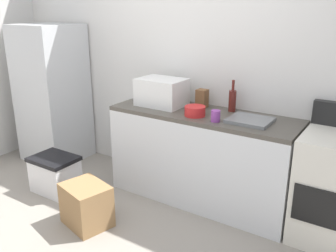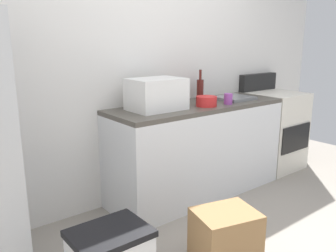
{
  "view_description": "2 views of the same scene",
  "coord_description": "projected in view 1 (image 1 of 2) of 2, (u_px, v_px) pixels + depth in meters",
  "views": [
    {
      "loc": [
        1.8,
        -1.72,
        1.86
      ],
      "look_at": [
        0.03,
        1.01,
        0.77
      ],
      "focal_mm": 38.77,
      "sensor_mm": 36.0,
      "label": 1
    },
    {
      "loc": [
        -1.91,
        -1.16,
        1.47
      ],
      "look_at": [
        -0.2,
        1.03,
        0.79
      ],
      "focal_mm": 37.0,
      "sensor_mm": 36.0,
      "label": 2
    }
  ],
  "objects": [
    {
      "name": "knife_block",
      "position": [
        202.0,
        99.0,
        3.55
      ],
      "size": [
        0.1,
        0.1,
        0.18
      ],
      "primitive_type": "cube",
      "color": "brown",
      "rests_on": "kitchen_counter"
    },
    {
      "name": "coffee_mug",
      "position": [
        216.0,
        116.0,
        3.13
      ],
      "size": [
        0.08,
        0.08,
        0.1
      ],
      "primitive_type": "cylinder",
      "color": "purple",
      "rests_on": "kitchen_counter"
    },
    {
      "name": "refrigerator",
      "position": [
        53.0,
        94.0,
        4.44
      ],
      "size": [
        0.68,
        0.66,
        1.65
      ],
      "primitive_type": "cube",
      "color": "silver",
      "rests_on": "ground_plane"
    },
    {
      "name": "storage_bin",
      "position": [
        55.0,
        174.0,
        3.77
      ],
      "size": [
        0.46,
        0.36,
        0.38
      ],
      "color": "silver",
      "rests_on": "ground_plane"
    },
    {
      "name": "cardboard_box_large",
      "position": [
        86.0,
        205.0,
        3.19
      ],
      "size": [
        0.47,
        0.42,
        0.38
      ],
      "primitive_type": "cube",
      "rotation": [
        0.0,
        0.0,
        -0.26
      ],
      "color": "olive",
      "rests_on": "ground_plane"
    },
    {
      "name": "wall_back",
      "position": [
        194.0,
        63.0,
        3.71
      ],
      "size": [
        5.0,
        0.1,
        2.6
      ],
      "primitive_type": "cube",
      "color": "silver",
      "rests_on": "ground_plane"
    },
    {
      "name": "microwave",
      "position": [
        162.0,
        92.0,
        3.62
      ],
      "size": [
        0.46,
        0.34,
        0.27
      ],
      "primitive_type": "cube",
      "color": "white",
      "rests_on": "kitchen_counter"
    },
    {
      "name": "ground_plane",
      "position": [
        96.0,
        251.0,
        2.88
      ],
      "size": [
        6.0,
        6.0,
        0.0
      ],
      "primitive_type": "plane",
      "color": "gray"
    },
    {
      "name": "wine_bottle",
      "position": [
        232.0,
        100.0,
        3.42
      ],
      "size": [
        0.07,
        0.07,
        0.3
      ],
      "color": "#591E19",
      "rests_on": "kitchen_counter"
    },
    {
      "name": "sink_basin",
      "position": [
        250.0,
        120.0,
        3.13
      ],
      "size": [
        0.36,
        0.32,
        0.03
      ],
      "primitive_type": "cube",
      "color": "slate",
      "rests_on": "kitchen_counter"
    },
    {
      "name": "mixing_bowl",
      "position": [
        195.0,
        111.0,
        3.29
      ],
      "size": [
        0.19,
        0.19,
        0.09
      ],
      "primitive_type": "cylinder",
      "color": "red",
      "rests_on": "kitchen_counter"
    },
    {
      "name": "kitchen_counter",
      "position": [
        202.0,
        157.0,
        3.54
      ],
      "size": [
        1.8,
        0.6,
        0.9
      ],
      "color": "silver",
      "rests_on": "ground_plane"
    }
  ]
}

